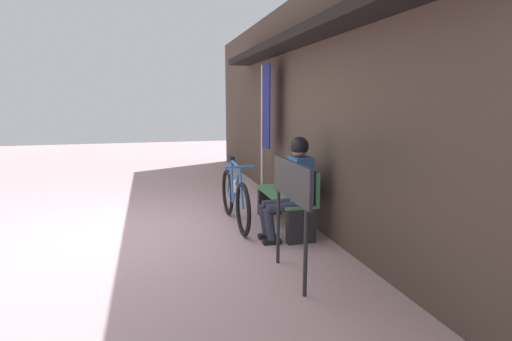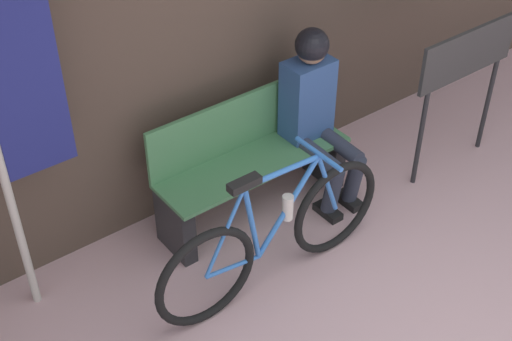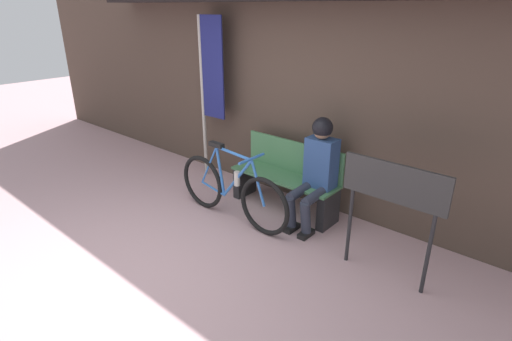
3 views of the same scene
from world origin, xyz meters
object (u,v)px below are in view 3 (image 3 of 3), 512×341
bicycle (231,191)px  person_seated (317,166)px  park_bench_near (286,180)px  signboard (393,193)px  banner_pole (209,80)px

bicycle → person_seated: person_seated is taller
park_bench_near → bicycle: bearing=-115.0°
park_bench_near → bicycle: (-0.31, -0.66, -0.02)m
park_bench_near → bicycle: 0.73m
person_seated → signboard: 1.13m
signboard → banner_pole: bearing=168.4°
park_bench_near → person_seated: 0.61m
bicycle → signboard: 1.91m
park_bench_near → bicycle: size_ratio=0.83×
bicycle → park_bench_near: bearing=65.0°
park_bench_near → person_seated: (0.49, -0.10, 0.34)m
signboard → park_bench_near: bearing=161.6°
banner_pole → signboard: banner_pole is taller
park_bench_near → banner_pole: 1.79m
person_seated → banner_pole: banner_pole is taller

